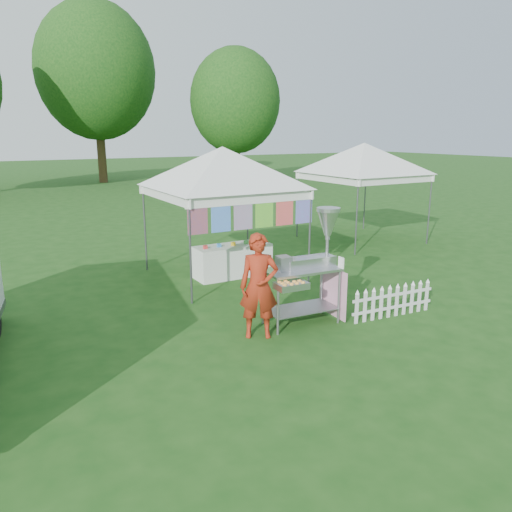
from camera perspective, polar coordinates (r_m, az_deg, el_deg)
ground at (r=8.99m, az=6.40°, el=-7.70°), size 120.00×120.00×0.00m
canopy_main at (r=11.36m, az=-3.86°, el=12.32°), size 4.24×4.24×3.45m
canopy_right at (r=15.73m, az=12.30°, el=12.50°), size 4.24×4.24×3.45m
tree_mid at (r=35.82m, az=-17.86°, el=19.46°), size 7.60×7.60×11.52m
tree_right at (r=32.44m, az=-2.40°, el=17.26°), size 5.60×5.60×8.42m
donut_cart at (r=8.74m, az=6.51°, el=-0.11°), size 1.52×0.94×2.03m
vendor at (r=8.13m, az=0.34°, el=-3.47°), size 0.76×0.67×1.74m
picket_fence at (r=9.51m, az=15.38°, el=-5.07°), size 1.80×0.17×0.56m
display_table at (r=11.75m, az=-2.71°, el=-0.52°), size 1.80×0.70×0.74m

